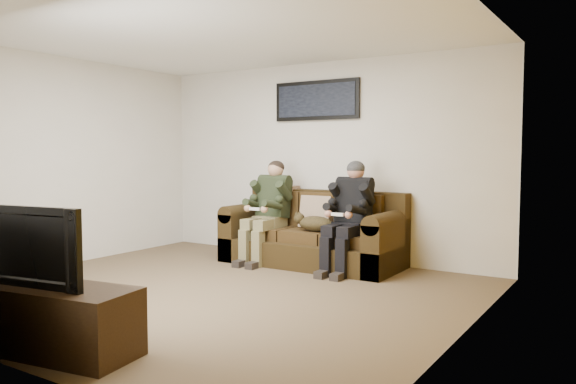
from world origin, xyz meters
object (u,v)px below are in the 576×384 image
Objects in this scene: sofa at (315,236)px; cat at (314,223)px; person_right at (349,209)px; person_left at (269,205)px; framed_poster at (316,100)px; tv_stand at (39,317)px; television at (37,245)px.

cat is at bearing -60.71° from sofa.
sofa is at bearing 162.02° from person_right.
framed_poster is (0.38, 0.57, 1.36)m from person_left.
person_right is 3.69m from tv_stand.
person_left is at bearing 88.79° from tv_stand.
sofa is 1.72× the size of person_left.
person_right reaches higher than television.
sofa is at bearing 18.02° from person_left.
framed_poster is (-0.20, 0.39, 1.75)m from sofa.
framed_poster reaches higher than sofa.
person_left is 1.16m from person_right.
television is (0.10, -4.17, -1.34)m from framed_poster.
person_left reaches higher than tv_stand.
person_right is 1.99× the size of cat.
person_right is at bearing -17.98° from sofa.
cat is (0.71, -0.04, -0.19)m from person_left.
cat is 3.57m from tv_stand.
person_right is at bearing 70.50° from television.
television is at bearing -82.39° from person_left.
television is (0.00, -0.00, 0.52)m from tv_stand.
sofa is at bearing 79.68° from television.
person_right reaches higher than person_left.
tv_stand is (0.48, -3.59, -0.50)m from person_left.
person_right reaches higher than sofa.
television is (-0.23, -3.55, 0.21)m from cat.
cat is at bearing -61.88° from framed_poster.
cat is at bearing 77.50° from tv_stand.
person_left is 3.62m from television.
sofa is 1.71× the size of person_right.
person_left is 0.73m from cat.
person_left is at bearing -179.98° from person_right.
person_right is at bearing 5.42° from cat.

